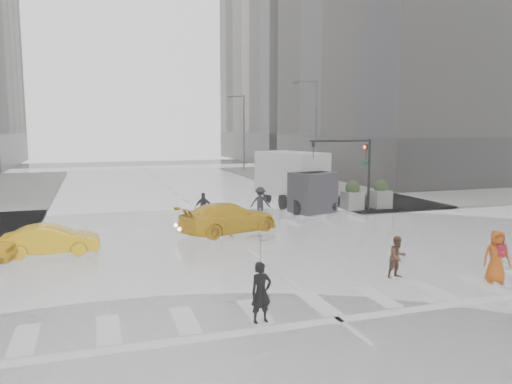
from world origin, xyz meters
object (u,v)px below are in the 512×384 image
object	(u,v)px
traffic_signal_pole	(355,160)
pedestrian_orange	(497,257)
pedestrian_brown	(398,257)
taxi_mid	(51,240)
box_truck	(297,179)

from	to	relation	value
traffic_signal_pole	pedestrian_orange	bearing A→B (deg)	-99.98
traffic_signal_pole	pedestrian_brown	size ratio (longest dim) A/B	3.05
pedestrian_orange	taxi_mid	size ratio (longest dim) A/B	0.48
traffic_signal_pole	pedestrian_brown	xyz separation A→B (m)	(-5.29, -12.49, -2.48)
pedestrian_orange	pedestrian_brown	bearing A→B (deg)	176.24
pedestrian_orange	taxi_mid	distance (m)	16.90
traffic_signal_pole	pedestrian_orange	world-z (taller)	traffic_signal_pole
traffic_signal_pole	box_truck	xyz separation A→B (m)	(-2.69, 2.69, -1.31)
pedestrian_brown	taxi_mid	world-z (taller)	pedestrian_brown
pedestrian_orange	box_truck	world-z (taller)	box_truck
box_truck	pedestrian_orange	bearing A→B (deg)	-107.52
taxi_mid	box_truck	bearing A→B (deg)	-58.46
pedestrian_brown	traffic_signal_pole	bearing A→B (deg)	57.90
box_truck	pedestrian_brown	bearing A→B (deg)	-118.01
traffic_signal_pole	taxi_mid	distance (m)	17.96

